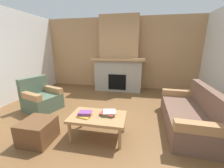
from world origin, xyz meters
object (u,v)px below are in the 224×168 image
(fireplace, at_px, (119,59))
(armchair, at_px, (41,99))
(coffee_table, at_px, (98,118))
(couch, at_px, (190,115))
(ottoman, at_px, (38,131))

(fireplace, distance_m, armchair, 2.94)
(coffee_table, bearing_deg, fireplace, 91.27)
(fireplace, height_order, couch, fireplace)
(fireplace, xyz_separation_m, armchair, (-1.75, -2.19, -0.87))
(fireplace, bearing_deg, coffee_table, -88.73)
(couch, bearing_deg, fireplace, 127.52)
(coffee_table, bearing_deg, couch, 20.67)
(couch, xyz_separation_m, ottoman, (-2.77, -0.99, -0.09))
(couch, distance_m, coffee_table, 1.89)
(coffee_table, height_order, ottoman, coffee_table)
(couch, relative_size, coffee_table, 1.83)
(armchair, relative_size, coffee_table, 0.96)
(couch, xyz_separation_m, coffee_table, (-1.77, -0.67, 0.09))
(couch, relative_size, armchair, 1.91)
(fireplace, height_order, ottoman, fireplace)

